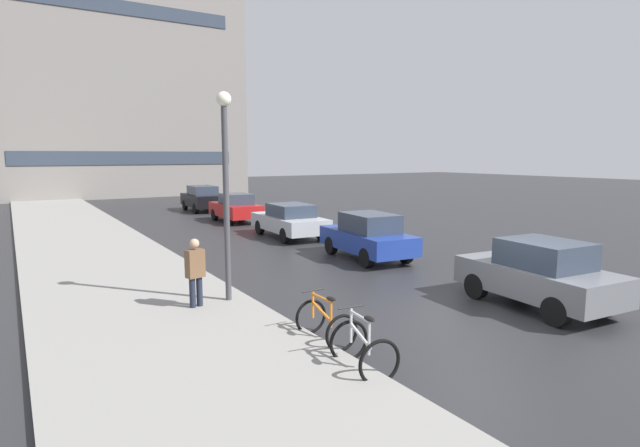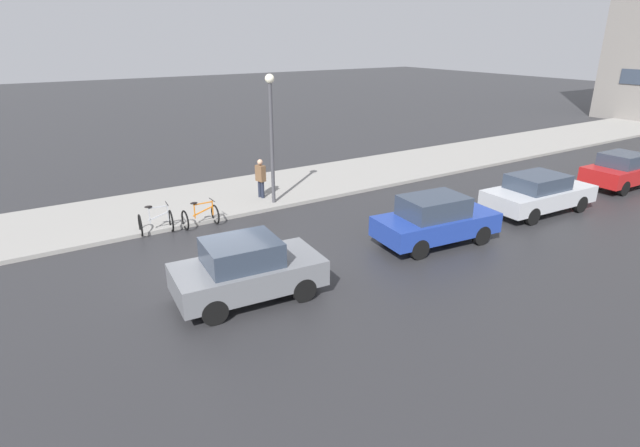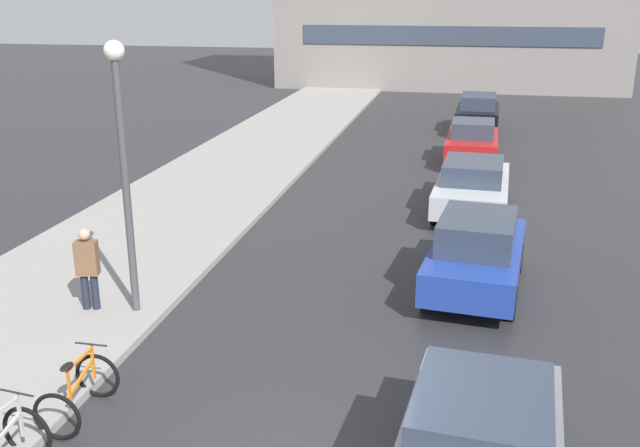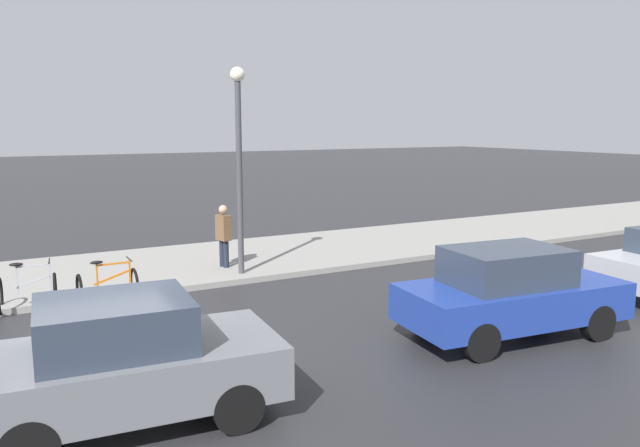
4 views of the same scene
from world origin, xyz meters
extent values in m
plane|color=#28282B|center=(0.00, 0.00, 0.00)|extent=(140.00, 140.00, 0.00)
cube|color=gray|center=(-6.00, 10.00, 0.07)|extent=(4.80, 60.00, 0.14)
torus|color=black|center=(-3.61, -0.18, 0.38)|extent=(0.76, 0.15, 0.76)
torus|color=black|center=(-3.73, -1.18, 0.38)|extent=(0.76, 0.15, 0.76)
cube|color=#ADAFB5|center=(-3.69, -0.86, 0.67)|extent=(0.04, 0.04, 0.58)
cube|color=#ADAFB5|center=(-3.62, -0.26, 0.69)|extent=(0.04, 0.04, 0.61)
cube|color=#ADAFB5|center=(-3.65, -0.56, 0.94)|extent=(0.11, 0.60, 0.04)
cube|color=#ADAFB5|center=(-3.66, -0.58, 0.61)|extent=(0.12, 0.68, 0.25)
ellipsoid|color=black|center=(-3.69, -0.86, 0.99)|extent=(0.17, 0.27, 0.07)
cylinder|color=black|center=(-3.62, -0.26, 1.01)|extent=(0.50, 0.09, 0.03)
torus|color=black|center=(-3.45, 1.36, 0.36)|extent=(0.71, 0.06, 0.71)
torus|color=black|center=(-3.45, 0.26, 0.36)|extent=(0.71, 0.06, 0.71)
cube|color=orange|center=(-3.45, 0.62, 0.62)|extent=(0.04, 0.04, 0.53)
cube|color=orange|center=(-3.45, 1.28, 0.63)|extent=(0.04, 0.04, 0.54)
cube|color=orange|center=(-3.45, 0.95, 0.85)|extent=(0.04, 0.66, 0.04)
cube|color=orange|center=(-3.45, 0.92, 0.57)|extent=(0.04, 0.75, 0.27)
ellipsoid|color=black|center=(-3.45, 0.62, 0.92)|extent=(0.14, 0.26, 0.07)
cylinder|color=black|center=(-3.45, 1.28, 0.92)|extent=(0.50, 0.03, 0.03)
cube|color=slate|center=(2.07, 0.08, 0.66)|extent=(2.13, 3.88, 0.68)
cube|color=#2D3847|center=(2.06, -0.07, 1.31)|extent=(1.64, 1.93, 0.62)
cylinder|color=black|center=(1.37, 1.30, 0.32)|extent=(0.27, 0.66, 0.64)
cylinder|color=black|center=(2.98, 1.16, 0.32)|extent=(0.27, 0.66, 0.64)
cylinder|color=black|center=(1.17, -1.01, 0.32)|extent=(0.27, 0.66, 0.64)
cylinder|color=black|center=(2.78, -1.15, 0.32)|extent=(0.27, 0.66, 0.64)
cube|color=navy|center=(2.04, 6.70, 0.64)|extent=(2.14, 4.16, 0.65)
cube|color=#2D3847|center=(2.03, 6.54, 1.28)|extent=(1.62, 2.14, 0.64)
cylinder|color=black|center=(1.41, 8.02, 0.32)|extent=(0.29, 0.66, 0.64)
cylinder|color=black|center=(2.93, 7.85, 0.32)|extent=(0.29, 0.66, 0.64)
cylinder|color=black|center=(1.15, 5.55, 0.32)|extent=(0.29, 0.66, 0.64)
cylinder|color=black|center=(2.68, 5.39, 0.32)|extent=(0.29, 0.66, 0.64)
cube|color=#B2B5BA|center=(1.94, 12.20, 0.63)|extent=(2.12, 4.49, 0.62)
cube|color=#2D3847|center=(1.93, 12.02, 1.21)|extent=(1.65, 2.12, 0.54)
cylinder|color=black|center=(1.17, 13.60, 0.32)|extent=(0.25, 0.65, 0.64)
cylinder|color=black|center=(2.85, 13.52, 0.32)|extent=(0.25, 0.65, 0.64)
cylinder|color=black|center=(1.03, 10.88, 0.32)|extent=(0.25, 0.65, 0.64)
cylinder|color=black|center=(2.71, 10.79, 0.32)|extent=(0.25, 0.65, 0.64)
cube|color=#AD1919|center=(1.90, 18.21, 0.65)|extent=(1.84, 3.82, 0.66)
cube|color=#2D3847|center=(1.89, 18.06, 1.26)|extent=(1.47, 1.74, 0.56)
cylinder|color=black|center=(1.15, 19.40, 0.32)|extent=(0.24, 0.65, 0.64)
cylinder|color=black|center=(2.70, 19.37, 0.32)|extent=(0.24, 0.65, 0.64)
cylinder|color=black|center=(1.10, 17.06, 0.32)|extent=(0.24, 0.65, 0.64)
cylinder|color=black|center=(2.64, 17.02, 0.32)|extent=(0.24, 0.65, 0.64)
cube|color=black|center=(2.10, 24.29, 0.70)|extent=(1.90, 4.04, 0.75)
cube|color=#2D3847|center=(2.10, 24.13, 1.35)|extent=(1.52, 2.24, 0.56)
cylinder|color=black|center=(1.37, 25.55, 0.32)|extent=(0.24, 0.65, 0.64)
cylinder|color=black|center=(2.92, 25.49, 0.32)|extent=(0.24, 0.65, 0.64)
cylinder|color=black|center=(1.28, 23.08, 0.32)|extent=(0.24, 0.65, 0.64)
cylinder|color=black|center=(2.83, 23.02, 0.32)|extent=(0.24, 0.65, 0.64)
cylinder|color=#1E2333|center=(-5.07, 3.92, 0.42)|extent=(0.14, 0.14, 0.83)
cylinder|color=#1E2333|center=(-4.89, 3.96, 0.42)|extent=(0.14, 0.14, 0.83)
cube|color=brown|center=(-4.98, 3.94, 1.15)|extent=(0.44, 0.32, 0.64)
sphere|color=tan|center=(-4.98, 3.94, 1.61)|extent=(0.22, 0.22, 0.22)
cylinder|color=#424247|center=(-4.14, 4.06, 2.36)|extent=(0.14, 0.14, 4.72)
sphere|color=#F2EACC|center=(-4.14, 4.06, 4.86)|extent=(0.35, 0.35, 0.35)
cube|color=gray|center=(0.23, 40.90, 9.30)|extent=(21.24, 8.34, 18.60)
cube|color=#333D4C|center=(0.23, 36.69, 3.35)|extent=(17.42, 0.06, 1.10)
cube|color=#333D4C|center=(0.23, 36.69, 15.25)|extent=(17.42, 0.06, 1.10)
camera|label=1|loc=(-8.45, -6.98, 3.59)|focal=28.00mm
camera|label=2|loc=(12.62, -4.55, 6.36)|focal=28.00mm
camera|label=3|loc=(1.70, -7.13, 5.78)|focal=40.00mm
camera|label=4|loc=(9.71, -1.42, 3.73)|focal=35.00mm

